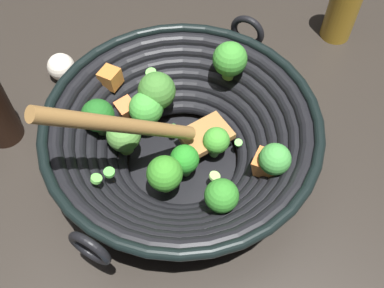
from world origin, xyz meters
The scene contains 3 objects.
ground_plane centered at (0.00, 0.00, 0.00)m, with size 4.00×4.00×0.00m, color #28231E.
wok centered at (0.00, 0.00, 0.07)m, with size 0.40×0.37×0.24m.
garlic_bulb centered at (-0.02, 0.26, 0.02)m, with size 0.04×0.04×0.04m, color silver.
Camera 1 is at (-0.24, -0.25, 0.57)m, focal length 42.49 mm.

